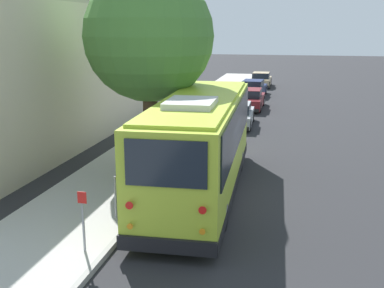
% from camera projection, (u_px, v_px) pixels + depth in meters
% --- Properties ---
extents(ground_plane, '(160.00, 160.00, 0.00)m').
position_uv_depth(ground_plane, '(215.00, 199.00, 15.36)').
color(ground_plane, '#28282B').
extents(sidewalk_slab, '(80.00, 3.47, 0.15)m').
position_uv_depth(sidewalk_slab, '(106.00, 188.00, 16.10)').
color(sidewalk_slab, '#B2AFA8').
rests_on(sidewalk_slab, ground).
extents(curb_strip, '(80.00, 0.14, 0.15)m').
position_uv_depth(curb_strip, '(158.00, 192.00, 15.73)').
color(curb_strip, '#9D9A94').
rests_on(curb_strip, ground).
extents(shuttle_bus, '(9.99, 2.92, 3.37)m').
position_uv_depth(shuttle_bus, '(200.00, 141.00, 15.38)').
color(shuttle_bus, '#ADC633').
rests_on(shuttle_bus, ground).
extents(parked_sedan_silver, '(4.23, 1.88, 1.28)m').
position_uv_depth(parked_sedan_silver, '(237.00, 115.00, 26.49)').
color(parked_sedan_silver, '#A8AAAF').
rests_on(parked_sedan_silver, ground).
extents(parked_sedan_maroon, '(4.63, 1.75, 1.33)m').
position_uv_depth(parked_sedan_maroon, '(250.00, 99.00, 31.94)').
color(parked_sedan_maroon, maroon).
rests_on(parked_sedan_maroon, ground).
extents(parked_sedan_navy, '(4.69, 1.95, 1.26)m').
position_uv_depth(parked_sedan_navy, '(253.00, 89.00, 37.68)').
color(parked_sedan_navy, '#19234C').
rests_on(parked_sedan_navy, ground).
extents(parked_sedan_tan, '(4.19, 1.78, 1.30)m').
position_uv_depth(parked_sedan_tan, '(261.00, 80.00, 43.55)').
color(parked_sedan_tan, tan).
rests_on(parked_sedan_tan, ground).
extents(street_tree, '(4.82, 4.82, 7.99)m').
position_uv_depth(street_tree, '(150.00, 27.00, 17.66)').
color(street_tree, brown).
rests_on(street_tree, sidewalk_slab).
extents(sign_post_near, '(0.06, 0.22, 1.49)m').
position_uv_depth(sign_post_near, '(83.00, 221.00, 11.28)').
color(sign_post_near, gray).
rests_on(sign_post_near, sidewalk_slab).
extents(sign_post_far, '(0.06, 0.06, 1.22)m').
position_uv_depth(sign_post_far, '(116.00, 197.00, 13.28)').
color(sign_post_far, gray).
rests_on(sign_post_far, sidewalk_slab).
extents(building_backdrop, '(23.67, 6.09, 6.72)m').
position_uv_depth(building_backdrop, '(45.00, 72.00, 23.54)').
color(building_backdrop, beige).
rests_on(building_backdrop, ground).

